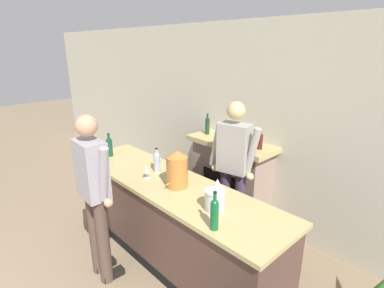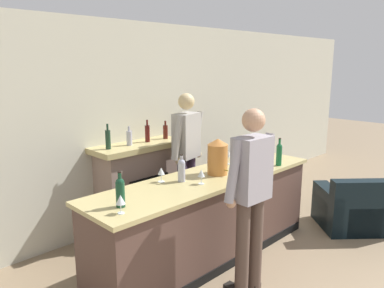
{
  "view_description": "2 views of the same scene",
  "coord_description": "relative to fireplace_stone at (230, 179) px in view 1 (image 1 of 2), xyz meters",
  "views": [
    {
      "loc": [
        2.53,
        1.0,
        2.42
      ],
      "look_at": [
        -0.02,
        3.39,
        1.27
      ],
      "focal_mm": 28.0,
      "sensor_mm": 36.0,
      "label": 1
    },
    {
      "loc": [
        -2.81,
        0.19,
        2.21
      ],
      "look_at": [
        0.34,
        3.37,
        1.24
      ],
      "focal_mm": 35.0,
      "sensor_mm": 36.0,
      "label": 2
    }
  ],
  "objects": [
    {
      "name": "copper_dispenser",
      "position": [
        0.23,
        -1.18,
        0.57
      ],
      "size": [
        0.23,
        0.27,
        0.41
      ],
      "color": "#BB7334",
      "rests_on": "bar_counter"
    },
    {
      "name": "wall_back_panel",
      "position": [
        -0.05,
        0.26,
        0.77
      ],
      "size": [
        12.0,
        0.07,
        2.75
      ],
      "color": "beige",
      "rests_on": "ground_plane"
    },
    {
      "name": "fireplace_stone",
      "position": [
        0.0,
        0.0,
        0.0
      ],
      "size": [
        1.27,
        0.52,
        1.49
      ],
      "color": "gray",
      "rests_on": "ground_plane"
    },
    {
      "name": "wine_bottle_burgundy_dark",
      "position": [
        -0.25,
        -1.1,
        0.5
      ],
      "size": [
        0.08,
        0.08,
        0.3
      ],
      "color": "#A8AAC0",
      "rests_on": "bar_counter"
    },
    {
      "name": "wine_glass_by_dispenser",
      "position": [
        -0.41,
        -0.96,
        0.48
      ],
      "size": [
        0.08,
        0.08,
        0.16
      ],
      "color": "silver",
      "rests_on": "bar_counter"
    },
    {
      "name": "wine_glass_near_bucket",
      "position": [
        -0.16,
        -1.31,
        0.48
      ],
      "size": [
        0.08,
        0.08,
        0.16
      ],
      "color": "silver",
      "rests_on": "bar_counter"
    },
    {
      "name": "wine_bottle_chardonnay_pale",
      "position": [
        -1.12,
        -1.25,
        0.51
      ],
      "size": [
        0.08,
        0.08,
        0.32
      ],
      "color": "#153F28",
      "rests_on": "bar_counter"
    },
    {
      "name": "ice_bucket_steel",
      "position": [
        0.84,
        -1.25,
        0.47
      ],
      "size": [
        0.2,
        0.2,
        0.2
      ],
      "color": "silver",
      "rests_on": "bar_counter"
    },
    {
      "name": "wine_bottle_riesling_slim",
      "position": [
        1.04,
        -1.47,
        0.52
      ],
      "size": [
        0.07,
        0.07,
        0.34
      ],
      "color": "#13582D",
      "rests_on": "bar_counter"
    },
    {
      "name": "person_customer",
      "position": [
        -0.16,
        -1.94,
        0.41
      ],
      "size": [
        0.66,
        0.31,
        1.82
      ],
      "color": "#4E3C33",
      "rests_on": "ground_plane"
    },
    {
      "name": "wine_glass_back_row",
      "position": [
        0.64,
        -1.0,
        0.49
      ],
      "size": [
        0.08,
        0.08,
        0.17
      ],
      "color": "silver",
      "rests_on": "bar_counter"
    },
    {
      "name": "wine_glass_front_left",
      "position": [
        -1.21,
        -1.37,
        0.48
      ],
      "size": [
        0.08,
        0.08,
        0.16
      ],
      "color": "silver",
      "rests_on": "bar_counter"
    },
    {
      "name": "person_bartender",
      "position": [
        0.42,
        -0.48,
        0.42
      ],
      "size": [
        0.65,
        0.36,
        1.84
      ],
      "color": "#3E2F47",
      "rests_on": "ground_plane"
    },
    {
      "name": "bar_counter",
      "position": [
        0.08,
        -1.18,
        -0.12
      ],
      "size": [
        2.99,
        0.78,
        0.97
      ],
      "color": "brown",
      "rests_on": "ground_plane"
    }
  ]
}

